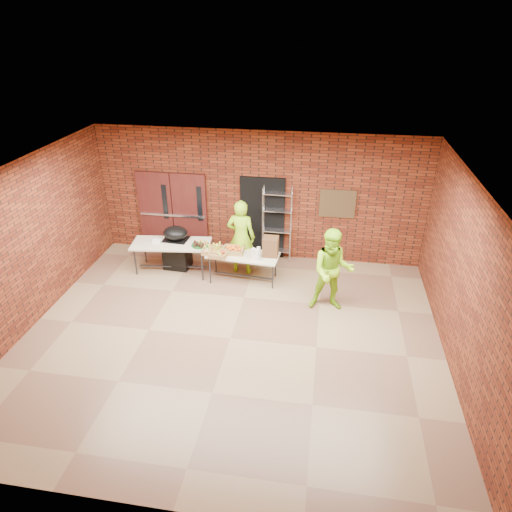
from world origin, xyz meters
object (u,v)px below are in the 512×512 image
(wire_rack, at_px, (277,225))
(table_right, at_px, (243,257))
(table_left, at_px, (171,245))
(volunteer_man, at_px, (332,271))
(volunteer_woman, at_px, (241,237))
(covered_grill, at_px, (177,247))
(coffee_dispenser, at_px, (271,246))

(wire_rack, height_order, table_right, wire_rack)
(table_left, distance_m, volunteer_man, 3.90)
(volunteer_woman, bearing_deg, volunteer_man, 152.67)
(table_right, xyz_separation_m, volunteer_woman, (-0.12, 0.39, 0.30))
(table_left, bearing_deg, volunteer_man, -20.96)
(covered_grill, distance_m, volunteer_man, 3.92)
(volunteer_man, bearing_deg, coffee_dispenser, 143.82)
(coffee_dispenser, xyz_separation_m, volunteer_man, (1.39, -0.90, 0.01))
(volunteer_woman, xyz_separation_m, volunteer_man, (2.13, -1.22, -0.01))
(coffee_dispenser, relative_size, volunteer_woman, 0.25)
(table_left, distance_m, volunteer_woman, 1.67)
(volunteer_woman, bearing_deg, table_left, 11.07)
(covered_grill, bearing_deg, coffee_dispenser, -3.65)
(wire_rack, xyz_separation_m, volunteer_man, (1.38, -1.96, -0.06))
(table_left, distance_m, coffee_dispenser, 2.39)
(covered_grill, relative_size, volunteer_man, 0.60)
(table_right, relative_size, coffee_dispenser, 3.75)
(table_right, bearing_deg, table_left, -179.67)
(table_left, xyz_separation_m, covered_grill, (0.05, 0.21, -0.15))
(wire_rack, relative_size, covered_grill, 1.78)
(volunteer_woman, bearing_deg, covered_grill, 3.76)
(table_right, relative_size, volunteer_woman, 0.92)
(wire_rack, bearing_deg, table_right, -118.24)
(wire_rack, xyz_separation_m, volunteer_woman, (-0.75, -0.74, -0.05))
(covered_grill, height_order, volunteer_man, volunteer_man)
(wire_rack, height_order, volunteer_man, wire_rack)
(wire_rack, relative_size, coffee_dispenser, 4.29)
(covered_grill, height_order, volunteer_woman, volunteer_woman)
(wire_rack, height_order, table_left, wire_rack)
(table_left, relative_size, covered_grill, 1.77)
(table_left, bearing_deg, coffee_dispenser, -8.29)
(covered_grill, bearing_deg, table_right, -8.34)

